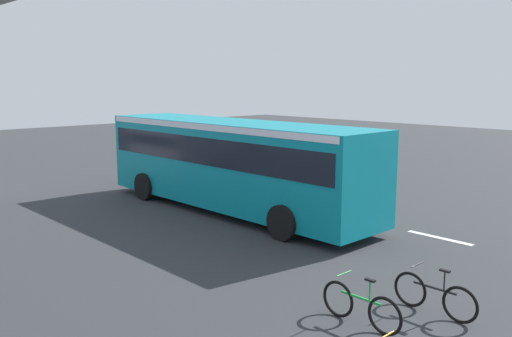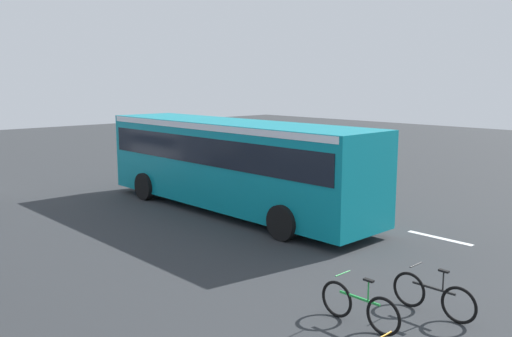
{
  "view_description": "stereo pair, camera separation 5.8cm",
  "coord_description": "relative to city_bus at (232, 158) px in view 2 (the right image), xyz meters",
  "views": [
    {
      "loc": [
        -13.26,
        11.99,
        4.49
      ],
      "look_at": [
        -0.31,
        -0.24,
        1.6
      ],
      "focal_mm": 37.52,
      "sensor_mm": 36.0,
      "label": 1
    },
    {
      "loc": [
        -13.3,
        11.94,
        4.49
      ],
      "look_at": [
        -0.31,
        -0.24,
        1.6
      ],
      "focal_mm": 37.52,
      "sensor_mm": 36.0,
      "label": 2
    }
  ],
  "objects": [
    {
      "name": "bicycle_black",
      "position": [
        -9.14,
        2.71,
        -1.51
      ],
      "size": [
        1.77,
        0.44,
        0.96
      ],
      "color": "black",
      "rests_on": "ground"
    },
    {
      "name": "bicycle_green",
      "position": [
        -8.45,
        4.16,
        -1.51
      ],
      "size": [
        1.77,
        0.44,
        0.96
      ],
      "color": "black",
      "rests_on": "ground"
    },
    {
      "name": "lane_dash_left",
      "position": [
        -2.67,
        -2.22,
        -1.88
      ],
      "size": [
        2.0,
        0.2,
        0.01
      ],
      "primitive_type": "cube",
      "color": "silver",
      "rests_on": "ground"
    },
    {
      "name": "lane_dash_centre",
      "position": [
        1.33,
        -2.22,
        -1.88
      ],
      "size": [
        2.0,
        0.2,
        0.01
      ],
      "primitive_type": "cube",
      "color": "silver",
      "rests_on": "ground"
    },
    {
      "name": "lane_dash_right",
      "position": [
        5.33,
        -2.22,
        -1.88
      ],
      "size": [
        2.0,
        0.2,
        0.01
      ],
      "primitive_type": "cube",
      "color": "silver",
      "rests_on": "ground"
    },
    {
      "name": "traffic_sign",
      "position": [
        -0.96,
        -3.36,
        0.01
      ],
      "size": [
        0.08,
        0.6,
        2.8
      ],
      "color": "slate",
      "rests_on": "ground"
    },
    {
      "name": "city_bus",
      "position": [
        0.0,
        0.0,
        0.0
      ],
      "size": [
        11.54,
        2.85,
        3.15
      ],
      "color": "#0C8493",
      "rests_on": "ground"
    },
    {
      "name": "ground",
      "position": [
        -0.67,
        0.01,
        -1.88
      ],
      "size": [
        80.0,
        80.0,
        0.0
      ],
      "primitive_type": "plane",
      "color": "#2D3033"
    },
    {
      "name": "lane_dash_leftmost",
      "position": [
        -6.67,
        -2.22,
        -1.88
      ],
      "size": [
        2.0,
        0.2,
        0.01
      ],
      "primitive_type": "cube",
      "color": "silver",
      "rests_on": "ground"
    }
  ]
}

